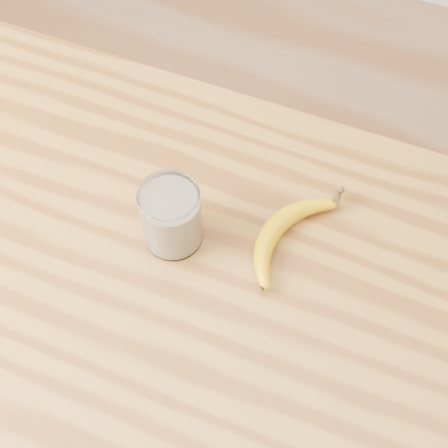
% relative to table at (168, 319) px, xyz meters
% --- Properties ---
extents(room, '(4.04, 4.04, 2.70)m').
position_rel_table_xyz_m(room, '(0.00, 0.00, 0.58)').
color(room, olive).
rests_on(room, ground).
extents(table, '(1.20, 0.80, 0.90)m').
position_rel_table_xyz_m(table, '(0.00, 0.00, 0.00)').
color(table, olive).
rests_on(table, ground).
extents(smoothie_glass, '(0.09, 0.09, 0.11)m').
position_rel_table_xyz_m(smoothie_glass, '(-0.02, 0.08, 0.18)').
color(smoothie_glass, white).
rests_on(smoothie_glass, table).
extents(banana, '(0.16, 0.28, 0.03)m').
position_rel_table_xyz_m(banana, '(0.12, 0.15, 0.15)').
color(banana, '#CF9C00').
rests_on(banana, table).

